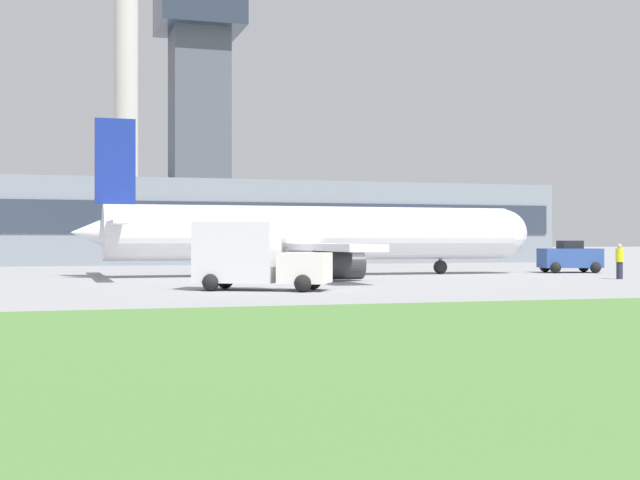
{
  "coord_description": "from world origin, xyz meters",
  "views": [
    {
      "loc": [
        -10.84,
        -44.1,
        2.04
      ],
      "look_at": [
        4.09,
        5.24,
        2.06
      ],
      "focal_mm": 50.0,
      "sensor_mm": 36.0,
      "label": 1
    }
  ],
  "objects_px": {
    "pushback_tug": "(570,258)",
    "fuel_truck": "(253,257)",
    "airplane": "(310,234)",
    "ground_crew_person": "(620,261)"
  },
  "relations": [
    {
      "from": "pushback_tug",
      "to": "ground_crew_person",
      "type": "height_order",
      "value": "pushback_tug"
    },
    {
      "from": "pushback_tug",
      "to": "fuel_truck",
      "type": "bearing_deg",
      "value": -149.88
    },
    {
      "from": "airplane",
      "to": "ground_crew_person",
      "type": "relative_size",
      "value": 14.71
    },
    {
      "from": "airplane",
      "to": "fuel_truck",
      "type": "height_order",
      "value": "airplane"
    },
    {
      "from": "airplane",
      "to": "fuel_truck",
      "type": "xyz_separation_m",
      "value": [
        -6.43,
        -13.82,
        -1.04
      ]
    },
    {
      "from": "airplane",
      "to": "pushback_tug",
      "type": "relative_size",
      "value": 6.81
    },
    {
      "from": "pushback_tug",
      "to": "ground_crew_person",
      "type": "xyz_separation_m",
      "value": [
        -2.71,
        -8.93,
        0.03
      ]
    },
    {
      "from": "airplane",
      "to": "ground_crew_person",
      "type": "xyz_separation_m",
      "value": [
        14.33,
        -9.13,
        -1.44
      ]
    },
    {
      "from": "fuel_truck",
      "to": "airplane",
      "type": "bearing_deg",
      "value": 65.06
    },
    {
      "from": "airplane",
      "to": "ground_crew_person",
      "type": "height_order",
      "value": "airplane"
    }
  ]
}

